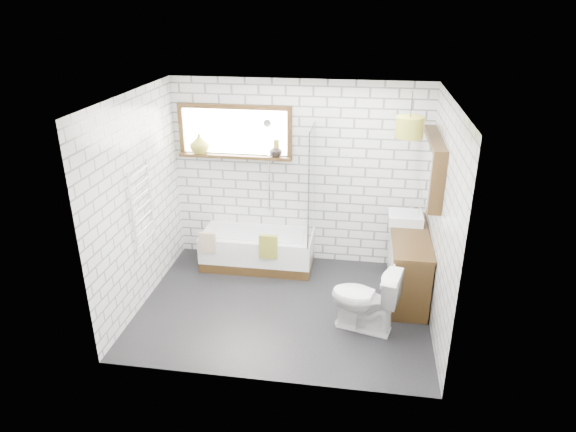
# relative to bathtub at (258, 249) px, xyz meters

# --- Properties ---
(floor) EXTENTS (3.40, 2.60, 0.01)m
(floor) POSITION_rel_bathtub_xyz_m (0.52, -0.97, -0.25)
(floor) COLOR black
(floor) RESTS_ON ground
(ceiling) EXTENTS (3.40, 2.60, 0.01)m
(ceiling) POSITION_rel_bathtub_xyz_m (0.52, -0.97, 2.26)
(ceiling) COLOR white
(ceiling) RESTS_ON ground
(wall_back) EXTENTS (3.40, 0.01, 2.50)m
(wall_back) POSITION_rel_bathtub_xyz_m (0.52, 0.34, 1.01)
(wall_back) COLOR white
(wall_back) RESTS_ON ground
(wall_front) EXTENTS (3.40, 0.01, 2.50)m
(wall_front) POSITION_rel_bathtub_xyz_m (0.52, -2.27, 1.01)
(wall_front) COLOR white
(wall_front) RESTS_ON ground
(wall_left) EXTENTS (0.01, 2.60, 2.50)m
(wall_left) POSITION_rel_bathtub_xyz_m (-1.19, -0.97, 1.01)
(wall_left) COLOR white
(wall_left) RESTS_ON ground
(wall_right) EXTENTS (0.01, 2.60, 2.50)m
(wall_right) POSITION_rel_bathtub_xyz_m (2.22, -0.97, 1.01)
(wall_right) COLOR white
(wall_right) RESTS_ON ground
(window) EXTENTS (1.52, 0.16, 0.68)m
(window) POSITION_rel_bathtub_xyz_m (-0.33, 0.29, 1.56)
(window) COLOR black
(window) RESTS_ON wall_back
(towel_radiator) EXTENTS (0.06, 0.52, 1.00)m
(towel_radiator) POSITION_rel_bathtub_xyz_m (-1.14, -0.97, 0.96)
(towel_radiator) COLOR white
(towel_radiator) RESTS_ON wall_left
(mirror_cabinet) EXTENTS (0.16, 1.20, 0.70)m
(mirror_cabinet) POSITION_rel_bathtub_xyz_m (2.14, -0.37, 1.41)
(mirror_cabinet) COLOR black
(mirror_cabinet) RESTS_ON wall_right
(shower_riser) EXTENTS (0.02, 0.02, 1.30)m
(shower_riser) POSITION_rel_bathtub_xyz_m (0.12, 0.29, 1.11)
(shower_riser) COLOR silver
(shower_riser) RESTS_ON wall_back
(bathtub) EXTENTS (1.50, 0.66, 0.48)m
(bathtub) POSITION_rel_bathtub_xyz_m (0.00, 0.00, 0.00)
(bathtub) COLOR white
(bathtub) RESTS_ON floor
(shower_screen) EXTENTS (0.02, 0.72, 1.50)m
(shower_screen) POSITION_rel_bathtub_xyz_m (0.73, 0.00, 0.99)
(shower_screen) COLOR white
(shower_screen) RESTS_ON bathtub
(towel_green) EXTENTS (0.24, 0.06, 0.32)m
(towel_green) POSITION_rel_bathtub_xyz_m (0.22, -0.33, 0.22)
(towel_green) COLOR olive
(towel_green) RESTS_ON bathtub
(towel_beige) EXTENTS (0.22, 0.06, 0.29)m
(towel_beige) POSITION_rel_bathtub_xyz_m (-0.60, -0.33, 0.22)
(towel_beige) COLOR tan
(towel_beige) RESTS_ON bathtub
(vanity) EXTENTS (0.45, 1.41, 0.80)m
(vanity) POSITION_rel_bathtub_xyz_m (1.99, -0.40, 0.16)
(vanity) COLOR black
(vanity) RESTS_ON floor
(basin) EXTENTS (0.42, 0.37, 0.12)m
(basin) POSITION_rel_bathtub_xyz_m (1.93, -0.05, 0.62)
(basin) COLOR white
(basin) RESTS_ON vanity
(tap) EXTENTS (0.04, 0.04, 0.16)m
(tap) POSITION_rel_bathtub_xyz_m (2.09, -0.05, 0.69)
(tap) COLOR silver
(tap) RESTS_ON vanity
(toilet) EXTENTS (0.59, 0.83, 0.76)m
(toilet) POSITION_rel_bathtub_xyz_m (1.46, -1.26, 0.14)
(toilet) COLOR white
(toilet) RESTS_ON floor
(vase_olive) EXTENTS (0.27, 0.27, 0.27)m
(vase_olive) POSITION_rel_bathtub_xyz_m (-0.82, 0.26, 1.37)
(vase_olive) COLOR olive
(vase_olive) RESTS_ON window
(vase_dark) EXTENTS (0.17, 0.17, 0.17)m
(vase_dark) POSITION_rel_bathtub_xyz_m (0.22, 0.26, 1.32)
(vase_dark) COLOR black
(vase_dark) RESTS_ON window
(bottle) EXTENTS (0.08, 0.08, 0.23)m
(bottle) POSITION_rel_bathtub_xyz_m (0.23, 0.26, 1.35)
(bottle) COLOR olive
(bottle) RESTS_ON window
(pendant) EXTENTS (0.32, 0.32, 0.23)m
(pendant) POSITION_rel_bathtub_xyz_m (1.85, -0.36, 1.86)
(pendant) COLOR olive
(pendant) RESTS_ON ceiling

